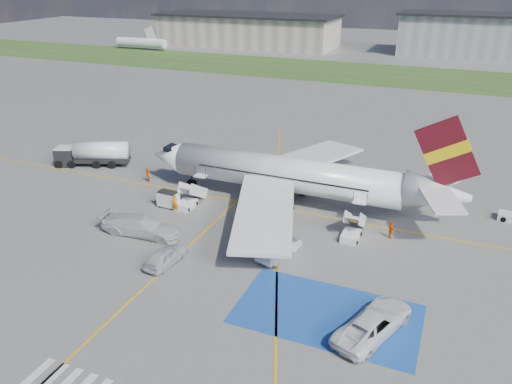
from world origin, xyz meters
TOP-DOWN VIEW (x-y plane):
  - ground at (0.00, 0.00)m, footprint 400.00×400.00m
  - grass_strip at (0.00, 95.00)m, footprint 400.00×30.00m
  - taxiway_line_main at (0.00, 12.00)m, footprint 120.00×0.20m
  - taxiway_line_cross at (-5.00, -10.00)m, footprint 0.20×60.00m
  - taxiway_line_diag at (0.00, 12.00)m, footprint 20.71×56.45m
  - staging_box at (10.00, -4.00)m, footprint 14.00×8.00m
  - terminal_west at (-55.00, 130.00)m, footprint 60.00×22.00m
  - terminal_centre at (20.00, 135.00)m, footprint 48.00×18.00m
  - airliner at (1.51, 14.00)m, footprint 36.81×32.95m
  - airstairs_fwd at (-9.50, 8.70)m, footprint 1.90×5.20m
  - airstairs_aft at (9.00, 8.70)m, footprint 1.90×5.20m
  - fuel_tanker at (-27.71, 14.99)m, footprint 9.94×5.97m
  - gpu_cart at (-11.45, 7.70)m, footprint 2.29×1.54m
  - car_silver_a at (-5.31, -2.61)m, footprint 2.34×4.93m
  - car_silver_b at (3.59, 2.55)m, footprint 3.12×5.42m
  - van_white_a at (13.65, -4.77)m, footprint 4.70×6.58m
  - van_white_b at (-10.50, 1.16)m, footprint 6.56×3.00m
  - crew_fwd at (-10.10, 6.95)m, footprint 0.84×0.69m
  - crew_nose at (-17.66, 12.85)m, footprint 1.02×1.06m
  - crew_aft at (12.59, 10.02)m, footprint 0.98×1.03m

SIDE VIEW (x-z plane):
  - ground at x=0.00m, z-range 0.00..0.00m
  - grass_strip at x=0.00m, z-range 0.00..0.01m
  - taxiway_line_main at x=0.00m, z-range 0.00..0.01m
  - taxiway_line_cross at x=-5.00m, z-range 0.00..0.01m
  - taxiway_line_diag at x=0.00m, z-range 0.00..0.01m
  - staging_box at x=10.00m, z-range 0.00..0.01m
  - airstairs_fwd at x=-9.50m, z-range -1.18..2.42m
  - airstairs_aft at x=9.00m, z-range -1.18..2.42m
  - car_silver_a at x=-5.31m, z-range 0.00..1.63m
  - gpu_cart at x=-11.45m, z-range -0.09..1.76m
  - car_silver_b at x=3.59m, z-range 0.00..1.69m
  - crew_aft at x=12.59m, z-range 0.00..1.72m
  - crew_nose at x=-17.66m, z-range 0.00..1.73m
  - crew_fwd at x=-10.10m, z-range 0.00..1.98m
  - van_white_a at x=13.65m, z-range 0.00..2.25m
  - van_white_b at x=-10.50m, z-range 0.00..2.51m
  - fuel_tanker at x=-27.71m, z-range -0.26..3.05m
  - airliner at x=1.51m, z-range -2.57..9.35m
  - terminal_west at x=-55.00m, z-range 0.00..10.00m
  - terminal_centre at x=20.00m, z-range 0.00..12.00m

